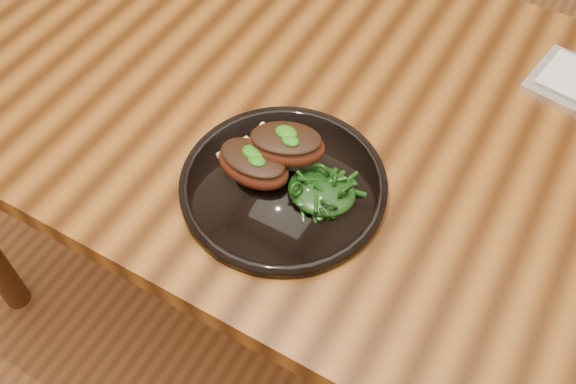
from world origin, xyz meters
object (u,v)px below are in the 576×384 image
at_px(desk, 363,151).
at_px(greens_heap, 322,188).
at_px(lamb_chop_front, 253,164).
at_px(plate, 283,185).

distance_m(desk, greens_heap, 0.22).
relative_size(desk, lamb_chop_front, 13.65).
relative_size(plate, greens_heap, 3.07).
bearing_deg(greens_heap, plate, -174.81).
relative_size(lamb_chop_front, greens_heap, 1.23).
height_order(desk, greens_heap, greens_heap).
height_order(desk, plate, plate).
height_order(plate, lamb_chop_front, lamb_chop_front).
distance_m(lamb_chop_front, greens_heap, 0.10).
xyz_separation_m(plate, lamb_chop_front, (-0.04, -0.01, 0.03)).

